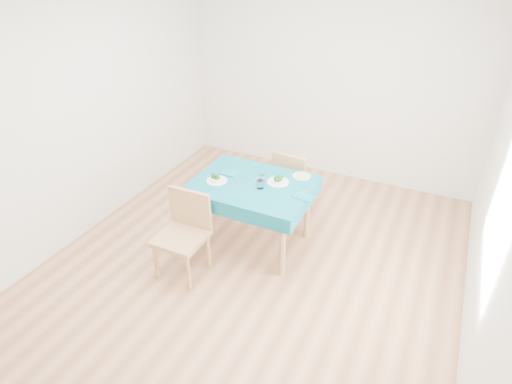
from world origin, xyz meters
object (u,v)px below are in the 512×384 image
at_px(chair_near, 179,226).
at_px(side_plate, 302,176).
at_px(table, 252,214).
at_px(chair_far, 295,174).
at_px(bowl_near, 217,179).
at_px(bowl_far, 278,180).

relative_size(chair_near, side_plate, 5.78).
height_order(table, chair_far, chair_far).
bearing_deg(table, bowl_near, -160.28).
bearing_deg(chair_near, table, 59.90).
distance_m(chair_near, chair_far, 1.64).
height_order(table, bowl_near, bowl_near).
distance_m(chair_far, bowl_near, 1.09).
distance_m(bowl_near, side_plate, 0.89).
xyz_separation_m(chair_near, bowl_far, (0.65, 0.86, 0.23)).
height_order(bowl_far, side_plate, bowl_far).
relative_size(bowl_near, side_plate, 1.09).
height_order(bowl_near, side_plate, bowl_near).
height_order(bowl_near, bowl_far, bowl_far).
bearing_deg(bowl_near, bowl_far, 23.24).
xyz_separation_m(table, side_plate, (0.41, 0.35, 0.38)).
height_order(chair_far, side_plate, chair_far).
xyz_separation_m(bowl_near, side_plate, (0.76, 0.48, -0.03)).
bearing_deg(bowl_near, chair_far, 59.86).
bearing_deg(chair_far, chair_near, 75.51).
height_order(chair_near, side_plate, chair_near).
height_order(table, bowl_far, bowl_far).
bearing_deg(bowl_far, chair_far, 94.46).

